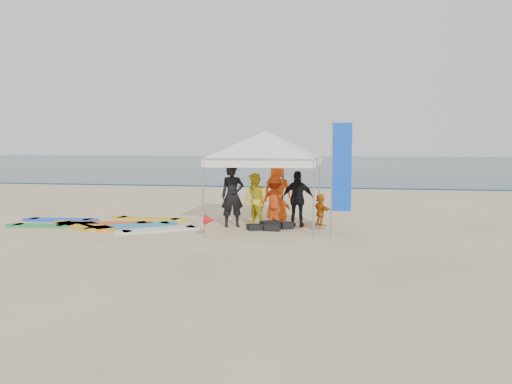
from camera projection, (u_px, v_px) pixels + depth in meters
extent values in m
plane|color=beige|center=(201.00, 251.00, 11.94)|extent=(120.00, 120.00, 0.00)
cube|color=#0C2633|center=(321.00, 163.00, 70.75)|extent=(160.00, 84.00, 0.08)
cube|color=silver|center=(287.00, 188.00, 29.78)|extent=(160.00, 1.20, 0.01)
imported|color=black|center=(232.00, 196.00, 15.46)|extent=(0.83, 0.69, 1.94)
imported|color=yellow|center=(255.00, 200.00, 15.34)|extent=(1.03, 1.00, 1.67)
imported|color=#D04012|center=(275.00, 200.00, 15.87)|extent=(1.14, 0.86, 1.56)
imported|color=black|center=(298.00, 199.00, 15.38)|extent=(1.04, 0.47, 1.75)
imported|color=#FF5C16|center=(277.00, 192.00, 16.66)|extent=(1.06, 0.80, 1.96)
imported|color=#C86611|center=(321.00, 210.00, 15.75)|extent=(0.74, 0.96, 1.01)
cylinder|color=#A5A5A8|center=(228.00, 187.00, 17.62)|extent=(0.05, 0.05, 2.13)
cylinder|color=#A5A5A8|center=(319.00, 188.00, 17.06)|extent=(0.05, 0.05, 2.13)
cylinder|color=#A5A5A8|center=(203.00, 196.00, 14.48)|extent=(0.05, 0.05, 2.13)
cylinder|color=#A5A5A8|center=(314.00, 198.00, 13.93)|extent=(0.05, 0.05, 2.13)
cube|color=white|center=(257.00, 164.00, 14.12)|extent=(3.30, 0.02, 0.24)
cube|color=white|center=(273.00, 160.00, 17.25)|extent=(3.30, 0.02, 0.24)
cube|color=white|center=(217.00, 161.00, 15.96)|extent=(0.02, 3.30, 0.24)
cube|color=white|center=(317.00, 162.00, 15.41)|extent=(0.02, 3.30, 0.24)
pyramid|color=white|center=(266.00, 131.00, 15.60)|extent=(4.53, 4.53, 0.85)
cylinder|color=#A5A5A8|center=(332.00, 179.00, 13.58)|extent=(0.04, 0.04, 3.23)
cube|color=blue|center=(342.00, 167.00, 13.50)|extent=(0.51, 0.03, 2.40)
cylinder|color=#A5A5A8|center=(205.00, 227.00, 13.64)|extent=(0.02, 0.02, 0.60)
cone|color=red|center=(210.00, 220.00, 13.60)|extent=(0.28, 0.28, 0.28)
cube|color=black|center=(270.00, 225.00, 15.24)|extent=(0.66, 0.59, 0.22)
cube|color=black|center=(272.00, 228.00, 14.79)|extent=(0.47, 0.32, 0.18)
cube|color=black|center=(256.00, 227.00, 14.95)|extent=(0.62, 0.57, 0.16)
cube|color=black|center=(287.00, 226.00, 15.13)|extent=(0.44, 0.39, 0.20)
cube|color=#E54A1A|center=(106.00, 223.00, 15.95)|extent=(2.57, 1.11, 0.07)
cube|color=gold|center=(77.00, 226.00, 15.50)|extent=(1.92, 1.48, 0.07)
cube|color=blue|center=(61.00, 220.00, 16.72)|extent=(2.13, 0.66, 0.07)
cube|color=teal|center=(135.00, 226.00, 15.53)|extent=(2.08, 1.66, 0.07)
cube|color=gold|center=(149.00, 219.00, 16.96)|extent=(2.19, 0.68, 0.07)
cube|color=orange|center=(94.00, 226.00, 15.41)|extent=(1.67, 1.46, 0.07)
cube|color=#278F46|center=(40.00, 226.00, 15.54)|extent=(1.67, 0.71, 0.07)
cube|color=silver|center=(160.00, 230.00, 14.75)|extent=(2.08, 1.67, 0.07)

